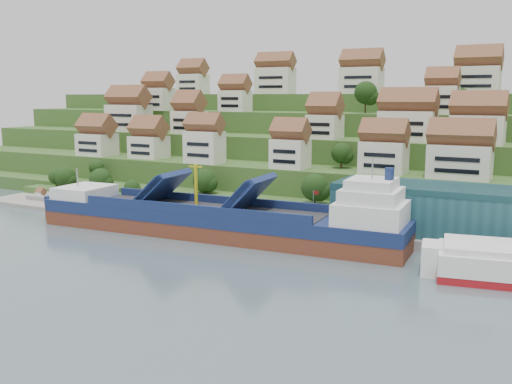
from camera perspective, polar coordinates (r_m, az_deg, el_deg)
The scene contains 10 objects.
ground at distance 124.64m, azimuth -3.79°, elevation -4.51°, with size 300.00×300.00×0.00m, color slate.
quay at distance 128.82m, azimuth 7.38°, elevation -3.60°, with size 180.00×14.00×2.20m, color gray.
pebble_beach at distance 170.08m, azimuth -18.38°, elevation -1.01°, with size 45.00×20.00×1.00m, color gray.
hillside at distance 216.64m, azimuth 10.88°, elevation 4.21°, with size 260.00×128.00×31.00m.
hillside_village at distance 174.29m, azimuth 7.35°, elevation 7.50°, with size 154.33×61.44×29.56m.
hillside_trees at distance 164.95m, azimuth 0.61°, elevation 4.67°, with size 139.85×62.91×32.12m.
warehouse at distance 122.23m, azimuth 21.94°, elevation -2.02°, with size 60.00×15.00×10.00m, color #215159.
flagpole at distance 123.74m, azimuth 5.79°, elevation -1.38°, with size 1.28×0.16×8.00m.
beach_huts at distance 170.42m, azimuth -19.18°, elevation -0.48°, with size 14.40×3.70×2.20m.
cargo_ship at distance 123.71m, azimuth -3.30°, elevation -2.94°, with size 84.73×18.28×18.73m.
Camera 1 is at (64.28, -102.40, 30.29)m, focal length 40.00 mm.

